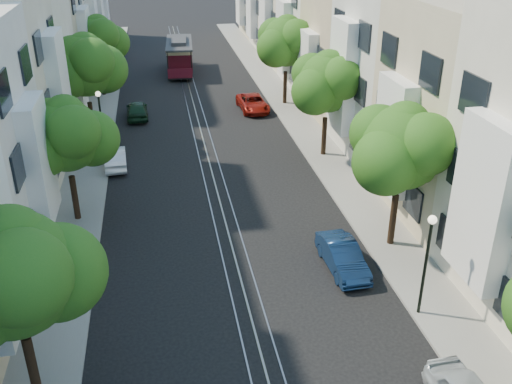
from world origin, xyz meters
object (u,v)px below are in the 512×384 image
cable_car (180,54)px  parked_car_e_mid (342,256)px  lamp_east (428,251)px  parked_car_e_far (253,103)px  tree_e_d (287,43)px  tree_e_b (403,150)px  tree_w_c (86,67)px  tree_w_d (99,40)px  lamp_west (101,114)px  tree_e_c (328,84)px  tree_w_b (67,137)px  parked_car_w_mid (115,158)px  parked_car_w_far (137,110)px  tree_w_a (14,277)px

cable_car → parked_car_e_mid: cable_car is taller
lamp_east → parked_car_e_far: bearing=94.2°
tree_e_d → cable_car: bearing=123.2°
tree_e_b → cable_car: bearing=102.8°
tree_w_c → tree_w_d: 11.01m
lamp_west → tree_e_c: bearing=-8.5°
tree_e_d → cable_car: size_ratio=0.88×
tree_w_b → tree_w_d: tree_w_d is taller
parked_car_e_far → parked_car_w_mid: bearing=-140.2°
tree_w_b → lamp_east: tree_w_b is taller
tree_w_c → parked_car_e_mid: tree_w_c is taller
tree_w_d → tree_w_b: bearing=-90.0°
cable_car → parked_car_e_far: (4.82, -12.90, -1.15)m
parked_car_e_far → parked_car_w_far: bearing=178.6°
lamp_west → tree_e_b: bearing=-43.8°
cable_car → parked_car_w_mid: bearing=-99.7°
cable_car → parked_car_w_far: 13.81m
parked_car_e_mid → parked_car_w_mid: size_ratio=1.06×
tree_e_c → lamp_east: (-0.96, -15.98, -1.75)m
tree_e_c → tree_w_c: size_ratio=0.92×
parked_car_e_mid → tree_w_d: bearing=109.5°
cable_car → parked_car_w_far: (-3.98, -13.18, -1.09)m
tree_e_b → tree_w_a: 16.01m
tree_e_c → lamp_east: size_ratio=1.57×
tree_w_b → cable_car: bearing=76.8°
tree_e_d → parked_car_w_mid: size_ratio=1.95×
parked_car_e_far → parked_car_w_mid: parked_car_e_far is taller
parked_car_e_mid → parked_car_e_far: 22.32m
tree_e_d → tree_w_c: size_ratio=0.97×
lamp_east → parked_car_e_far: (-1.90, 25.83, -2.25)m
parked_car_e_far → parked_car_w_far: 8.80m
tree_e_c → tree_w_b: size_ratio=1.04×
tree_w_a → cable_car: size_ratio=0.86×
tree_w_c → lamp_west: bearing=-74.2°
cable_car → tree_e_b: bearing=-73.8°
tree_w_b → parked_car_w_far: size_ratio=1.64×
parked_car_w_far → lamp_east: bearing=110.9°
tree_w_b → tree_w_c: tree_w_c is taller
tree_e_c → parked_car_w_mid: tree_e_c is taller
lamp_east → cable_car: lamp_east is taller
tree_e_b → tree_w_d: bearing=118.1°
cable_car → parked_car_e_mid: bearing=-78.8°
tree_e_c → tree_w_a: (-14.40, -18.00, 0.13)m
tree_w_d → tree_e_d: bearing=-19.1°
tree_w_b → parked_car_w_mid: 7.69m
parked_car_e_far → parked_car_w_mid: 13.70m
tree_e_b → tree_w_c: bearing=132.0°
tree_e_c → cable_car: size_ratio=0.84×
tree_e_d → parked_car_w_far: bearing=-173.0°
tree_w_b → tree_e_d: bearing=49.7°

